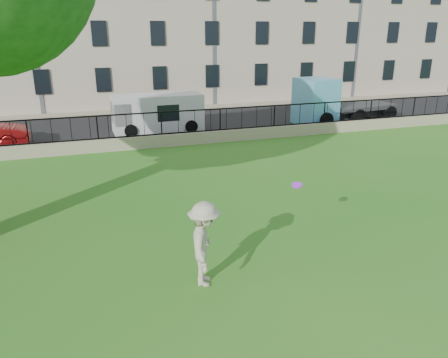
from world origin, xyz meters
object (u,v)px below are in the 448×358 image
object	(u,v)px
man	(205,244)
white_van	(158,113)
frisbee	(297,185)
blue_truck	(345,99)

from	to	relation	value
man	white_van	distance (m)	15.89
frisbee	white_van	bearing A→B (deg)	93.34
frisbee	white_van	distance (m)	14.96
man	frisbee	xyz separation A→B (m)	(2.69, 0.87, 0.79)
man	blue_truck	world-z (taller)	blue_truck
white_van	frisbee	bearing A→B (deg)	-87.98
man	blue_truck	size ratio (longest dim) A/B	0.30
frisbee	blue_truck	distance (m)	17.71
white_van	blue_truck	world-z (taller)	blue_truck
frisbee	blue_truck	bearing A→B (deg)	52.87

